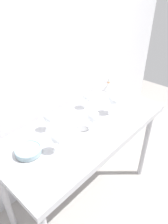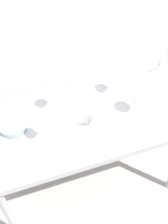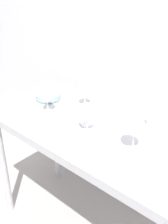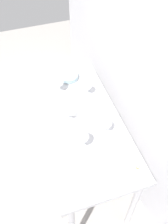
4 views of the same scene
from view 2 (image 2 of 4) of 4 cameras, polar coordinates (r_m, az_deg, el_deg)
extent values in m
plane|color=#9D9893|center=(2.50, 0.87, -14.10)|extent=(6.00, 6.00, 0.00)
cube|color=silver|center=(1.85, -4.01, 18.62)|extent=(3.80, 0.04, 2.60)
cube|color=#B2B2B7|center=(1.76, 1.20, -1.12)|extent=(1.40, 0.64, 0.04)
cube|color=#B2B2B7|center=(1.60, 5.21, -9.77)|extent=(1.40, 0.01, 0.05)
cylinder|color=#B2B2B7|center=(1.99, -14.99, -19.76)|extent=(0.05, 0.05, 0.86)
cylinder|color=#B2B2B7|center=(2.47, 13.07, 0.33)|extent=(0.05, 0.05, 0.86)
cylinder|color=white|center=(1.90, 5.51, 4.22)|extent=(0.07, 0.07, 0.00)
cylinder|color=white|center=(1.87, 5.60, 5.04)|extent=(0.01, 0.01, 0.07)
sphere|color=white|center=(1.82, 5.77, 6.68)|extent=(0.09, 0.09, 0.09)
cylinder|color=maroon|center=(1.83, 5.73, 6.33)|extent=(0.06, 0.06, 0.02)
cylinder|color=white|center=(1.70, 2.08, -2.54)|extent=(0.06, 0.06, 0.00)
cylinder|color=white|center=(1.67, 2.12, -1.67)|extent=(0.01, 0.01, 0.08)
sphere|color=white|center=(1.61, 2.20, 0.09)|extent=(0.09, 0.09, 0.09)
cylinder|color=maroon|center=(1.62, 2.18, -0.29)|extent=(0.06, 0.06, 0.02)
cylinder|color=white|center=(1.81, -6.93, 1.06)|extent=(0.08, 0.08, 0.00)
cylinder|color=white|center=(1.78, -7.05, 1.91)|extent=(0.01, 0.01, 0.08)
sphere|color=white|center=(1.73, -7.27, 3.54)|extent=(0.08, 0.08, 0.08)
cylinder|color=#5D1717|center=(1.74, -7.23, 3.21)|extent=(0.06, 0.06, 0.03)
cylinder|color=white|center=(1.66, -8.76, -5.17)|extent=(0.07, 0.07, 0.00)
cylinder|color=white|center=(1.63, -8.92, -4.36)|extent=(0.01, 0.01, 0.07)
sphere|color=white|center=(1.57, -9.23, -2.79)|extent=(0.08, 0.08, 0.08)
cylinder|color=maroon|center=(1.58, -9.16, -3.11)|extent=(0.06, 0.06, 0.02)
cylinder|color=white|center=(1.80, 10.31, 0.16)|extent=(0.07, 0.07, 0.00)
cylinder|color=white|center=(1.76, 10.52, 1.18)|extent=(0.01, 0.01, 0.09)
sphere|color=white|center=(1.70, 10.93, 3.15)|extent=(0.10, 0.10, 0.10)
cylinder|color=maroon|center=(1.71, 10.84, 2.75)|extent=(0.07, 0.07, 0.02)
cube|color=white|center=(1.95, 11.57, 4.68)|extent=(0.21, 0.22, 0.00)
cube|color=white|center=(1.78, -1.57, 0.62)|extent=(0.25, 0.28, 0.00)
cylinder|color=#DBCC66|center=(1.74, -14.31, -3.06)|extent=(0.15, 0.15, 0.01)
cylinder|color=#8CA8B2|center=(1.72, -14.43, -2.66)|extent=(0.17, 0.17, 0.03)
torus|color=#8CA8B2|center=(1.71, -14.53, -2.33)|extent=(0.17, 0.17, 0.01)
cone|color=#BABABA|center=(2.07, 14.93, 8.55)|extent=(0.11, 0.11, 0.08)
cylinder|color=#C17F4C|center=(2.04, 15.19, 9.58)|extent=(0.02, 0.02, 0.01)
cone|color=#BABABA|center=(2.03, 15.33, 10.11)|extent=(0.02, 0.02, 0.04)
camera|label=1|loc=(0.70, -61.85, -20.58)|focal=32.70mm
camera|label=3|loc=(1.35, 58.52, -1.87)|focal=43.26mm
camera|label=4|loc=(1.80, 65.80, 35.91)|focal=40.63mm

